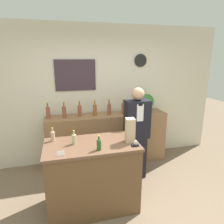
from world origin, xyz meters
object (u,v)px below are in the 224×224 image
at_px(potted_plant, 147,102).
at_px(shopkeeper, 137,134).
at_px(paper_bag, 130,130).
at_px(tape_dispenser, 135,144).

bearing_deg(potted_plant, shopkeeper, -125.46).
bearing_deg(potted_plant, paper_bag, -122.16).
bearing_deg(tape_dispenser, shopkeeper, 67.37).
distance_m(shopkeeper, paper_bag, 0.81).
distance_m(paper_bag, tape_dispenser, 0.21).
relative_size(paper_bag, tape_dispenser, 3.67).
distance_m(potted_plant, paper_bag, 1.50).
bearing_deg(tape_dispenser, potted_plant, 61.34).
distance_m(potted_plant, tape_dispenser, 1.62).
bearing_deg(paper_bag, shopkeeper, 61.26).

